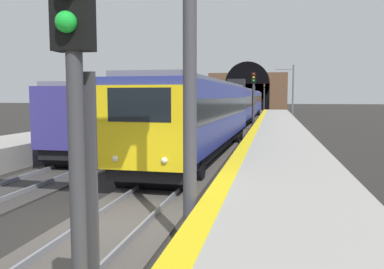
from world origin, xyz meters
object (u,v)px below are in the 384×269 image
(railway_signal_near, at_px, (77,132))
(catenary_mast_far, at_px, (293,91))
(railway_signal_far, at_px, (264,95))
(railway_signal_mid, at_px, (253,95))
(train_main_approaching, at_px, (236,105))
(train_adjacent_platform, at_px, (172,108))

(railway_signal_near, distance_m, catenary_mast_far, 52.50)
(railway_signal_far, bearing_deg, railway_signal_mid, 0.00)
(train_main_approaching, xyz_separation_m, railway_signal_far, (40.68, -1.85, 1.04))
(railway_signal_mid, xyz_separation_m, railway_signal_far, (42.94, -0.00, 0.05))
(train_main_approaching, xyz_separation_m, railway_signal_mid, (-2.26, -1.85, 1.00))
(railway_signal_far, bearing_deg, catenary_mast_far, 9.91)
(railway_signal_mid, bearing_deg, railway_signal_near, 0.00)
(train_main_approaching, relative_size, catenary_mast_far, 7.81)
(train_main_approaching, distance_m, train_adjacent_platform, 8.46)
(train_main_approaching, bearing_deg, catenary_mast_far, 159.72)
(train_main_approaching, bearing_deg, railway_signal_far, 178.86)
(railway_signal_mid, height_order, railway_signal_far, railway_signal_far)
(railway_signal_mid, bearing_deg, railway_signal_far, -180.00)
(train_main_approaching, height_order, catenary_mast_far, catenary_mast_far)
(railway_signal_near, relative_size, railway_signal_far, 0.81)
(train_adjacent_platform, distance_m, catenary_mast_far, 25.17)
(railway_signal_near, bearing_deg, railway_signal_far, -180.00)
(railway_signal_near, bearing_deg, train_main_approaching, -177.11)
(train_adjacent_platform, height_order, railway_signal_mid, railway_signal_mid)
(train_adjacent_platform, xyz_separation_m, railway_signal_near, (-29.79, -6.76, 0.66))
(train_adjacent_platform, relative_size, catenary_mast_far, 5.00)
(train_adjacent_platform, distance_m, railway_signal_far, 48.07)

